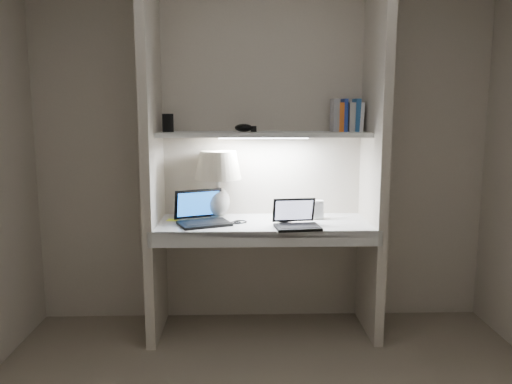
{
  "coord_description": "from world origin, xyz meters",
  "views": [
    {
      "loc": [
        -0.14,
        -2.04,
        1.5
      ],
      "look_at": [
        -0.06,
        1.05,
        1.0
      ],
      "focal_mm": 35.0,
      "sensor_mm": 36.0,
      "label": 1
    }
  ],
  "objects_px": {
    "table_lamp": "(218,173)",
    "laptop_main": "(202,216)",
    "laptop_netbook": "(296,221)",
    "book_row": "(346,116)",
    "speaker": "(316,210)"
  },
  "relations": [
    {
      "from": "laptop_main",
      "to": "speaker",
      "type": "bearing_deg",
      "value": -13.24
    },
    {
      "from": "table_lamp",
      "to": "laptop_main",
      "type": "bearing_deg",
      "value": -122.84
    },
    {
      "from": "laptop_main",
      "to": "laptop_netbook",
      "type": "distance_m",
      "value": 0.62
    },
    {
      "from": "laptop_netbook",
      "to": "speaker",
      "type": "xyz_separation_m",
      "value": [
        0.16,
        0.25,
        0.02
      ]
    },
    {
      "from": "laptop_netbook",
      "to": "book_row",
      "type": "height_order",
      "value": "book_row"
    },
    {
      "from": "table_lamp",
      "to": "laptop_netbook",
      "type": "height_order",
      "value": "table_lamp"
    },
    {
      "from": "laptop_main",
      "to": "speaker",
      "type": "distance_m",
      "value": 0.78
    },
    {
      "from": "table_lamp",
      "to": "laptop_netbook",
      "type": "relative_size",
      "value": 1.54
    },
    {
      "from": "laptop_main",
      "to": "book_row",
      "type": "height_order",
      "value": "book_row"
    },
    {
      "from": "laptop_netbook",
      "to": "book_row",
      "type": "xyz_separation_m",
      "value": [
        0.37,
        0.32,
        0.66
      ]
    },
    {
      "from": "laptop_netbook",
      "to": "book_row",
      "type": "relative_size",
      "value": 1.37
    },
    {
      "from": "table_lamp",
      "to": "book_row",
      "type": "relative_size",
      "value": 2.11
    },
    {
      "from": "speaker",
      "to": "laptop_main",
      "type": "bearing_deg",
      "value": -172.0
    },
    {
      "from": "table_lamp",
      "to": "laptop_main",
      "type": "relative_size",
      "value": 1.17
    },
    {
      "from": "table_lamp",
      "to": "laptop_main",
      "type": "height_order",
      "value": "table_lamp"
    }
  ]
}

